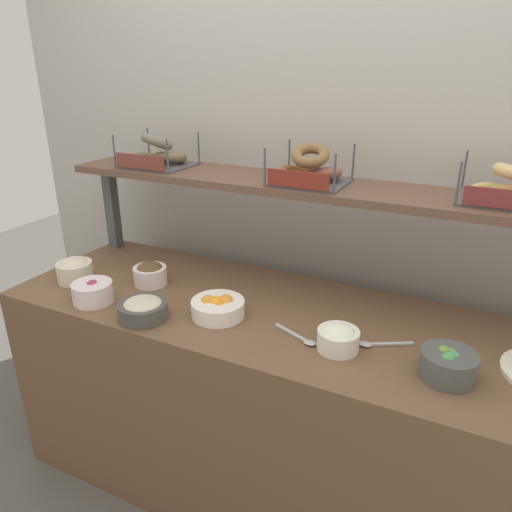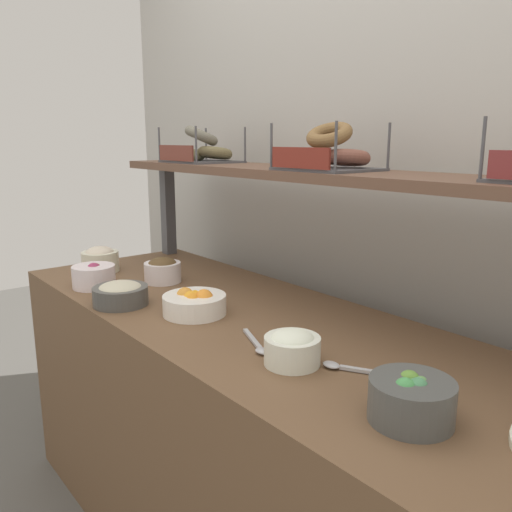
# 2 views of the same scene
# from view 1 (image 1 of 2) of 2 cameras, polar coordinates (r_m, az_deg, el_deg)

# --- Properties ---
(ground_plane) EXTENTS (8.00, 8.00, 0.00)m
(ground_plane) POSITION_cam_1_polar(r_m,az_deg,el_deg) (2.31, 2.11, -25.49)
(ground_plane) COLOR #595651
(back_wall) EXTENTS (3.31, 0.06, 2.40)m
(back_wall) POSITION_cam_1_polar(r_m,az_deg,el_deg) (2.14, 8.72, 8.11)
(back_wall) COLOR #B8B5AD
(back_wall) RESTS_ON ground_plane
(deli_counter) EXTENTS (2.11, 0.70, 0.85)m
(deli_counter) POSITION_cam_1_polar(r_m,az_deg,el_deg) (2.02, 2.29, -17.33)
(deli_counter) COLOR brown
(deli_counter) RESTS_ON ground_plane
(shelf_riser_left) EXTENTS (0.05, 0.05, 0.40)m
(shelf_riser_left) POSITION_cam_1_polar(r_m,az_deg,el_deg) (2.44, -16.67, 5.52)
(shelf_riser_left) COLOR #4C4C51
(shelf_riser_left) RESTS_ON deli_counter
(upper_shelf) EXTENTS (2.07, 0.32, 0.03)m
(upper_shelf) POSITION_cam_1_polar(r_m,az_deg,el_deg) (1.87, 6.12, 8.24)
(upper_shelf) COLOR brown
(upper_shelf) RESTS_ON shelf_riser_left
(bowl_potato_salad) EXTENTS (0.15, 0.15, 0.10)m
(bowl_potato_salad) POSITION_cam_1_polar(r_m,az_deg,el_deg) (2.14, -20.67, -1.50)
(bowl_potato_salad) COLOR beige
(bowl_potato_salad) RESTS_ON deli_counter
(bowl_chocolate_spread) EXTENTS (0.14, 0.14, 0.09)m
(bowl_chocolate_spread) POSITION_cam_1_polar(r_m,az_deg,el_deg) (2.03, -12.42, -2.04)
(bowl_chocolate_spread) COLOR white
(bowl_chocolate_spread) RESTS_ON deli_counter
(bowl_veggie_mix) EXTENTS (0.16, 0.16, 0.09)m
(bowl_veggie_mix) POSITION_cam_1_polar(r_m,az_deg,el_deg) (1.53, 21.79, -11.81)
(bowl_veggie_mix) COLOR #505250
(bowl_veggie_mix) RESTS_ON deli_counter
(bowl_beet_salad) EXTENTS (0.15, 0.15, 0.09)m
(bowl_beet_salad) POSITION_cam_1_polar(r_m,az_deg,el_deg) (1.94, -18.77, -4.01)
(bowl_beet_salad) COLOR white
(bowl_beet_salad) RESTS_ON deli_counter
(bowl_fruit_salad) EXTENTS (0.19, 0.19, 0.08)m
(bowl_fruit_salad) POSITION_cam_1_polar(r_m,az_deg,el_deg) (1.75, -4.55, -6.04)
(bowl_fruit_salad) COLOR white
(bowl_fruit_salad) RESTS_ON deli_counter
(bowl_cream_cheese) EXTENTS (0.13, 0.13, 0.09)m
(bowl_cream_cheese) POSITION_cam_1_polar(r_m,az_deg,el_deg) (1.57, 9.71, -9.50)
(bowl_cream_cheese) COLOR white
(bowl_cream_cheese) RESTS_ON deli_counter
(bowl_tuna_salad) EXTENTS (0.18, 0.18, 0.08)m
(bowl_tuna_salad) POSITION_cam_1_polar(r_m,az_deg,el_deg) (1.77, -13.21, -6.09)
(bowl_tuna_salad) COLOR #4A4945
(bowl_tuna_salad) RESTS_ON deli_counter
(serving_spoon_near_plate) EXTENTS (0.17, 0.08, 0.01)m
(serving_spoon_near_plate) POSITION_cam_1_polar(r_m,az_deg,el_deg) (1.62, 5.33, -9.64)
(serving_spoon_near_plate) COLOR #B7B7BC
(serving_spoon_near_plate) RESTS_ON deli_counter
(serving_spoon_by_edge) EXTENTS (0.16, 0.10, 0.01)m
(serving_spoon_by_edge) POSITION_cam_1_polar(r_m,az_deg,el_deg) (1.63, 14.16, -10.07)
(serving_spoon_by_edge) COLOR #B7B7BC
(serving_spoon_by_edge) RESTS_ON deli_counter
(bagel_basket_poppy) EXTENTS (0.29, 0.24, 0.15)m
(bagel_basket_poppy) POSITION_cam_1_polar(r_m,az_deg,el_deg) (2.17, -11.65, 11.61)
(bagel_basket_poppy) COLOR #4C4C51
(bagel_basket_poppy) RESTS_ON upper_shelf
(bagel_basket_cinnamon_raisin) EXTENTS (0.27, 0.26, 0.15)m
(bagel_basket_cinnamon_raisin) POSITION_cam_1_polar(r_m,az_deg,el_deg) (1.83, 6.30, 10.03)
(bagel_basket_cinnamon_raisin) COLOR #4C4C51
(bagel_basket_cinnamon_raisin) RESTS_ON upper_shelf
(bagel_basket_plain) EXTENTS (0.32, 0.24, 0.14)m
(bagel_basket_plain) POSITION_cam_1_polar(r_m,az_deg,el_deg) (1.76, 27.96, 6.95)
(bagel_basket_plain) COLOR #4C4C51
(bagel_basket_plain) RESTS_ON upper_shelf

